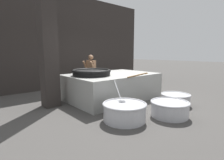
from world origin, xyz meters
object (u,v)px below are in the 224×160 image
object	(u,v)px
cook	(91,72)
prep_bowl_vegetables	(124,111)
prep_bowl_meat	(170,108)
giant_wok_near	(91,72)
prep_bowl_extra	(175,99)

from	to	relation	value
cook	prep_bowl_vegetables	distance (m)	3.40
prep_bowl_meat	prep_bowl_vegetables	bearing A→B (deg)	152.30
giant_wok_near	prep_bowl_vegetables	world-z (taller)	giant_wok_near
prep_bowl_vegetables	prep_bowl_extra	bearing A→B (deg)	-4.07
prep_bowl_extra	prep_bowl_meat	bearing A→B (deg)	-158.18
prep_bowl_vegetables	prep_bowl_meat	bearing A→B (deg)	-27.70
giant_wok_near	prep_bowl_vegetables	size ratio (longest dim) A/B	0.97
cook	prep_bowl_vegetables	world-z (taller)	cook
prep_bowl_vegetables	prep_bowl_meat	size ratio (longest dim) A/B	1.34
prep_bowl_extra	cook	bearing A→B (deg)	103.30
prep_bowl_meat	cook	bearing A→B (deg)	86.76
giant_wok_near	cook	xyz separation A→B (m)	(0.88, 1.33, -0.15)
cook	prep_bowl_vegetables	xyz separation A→B (m)	(-1.22, -3.12, -0.56)
giant_wok_near	cook	bearing A→B (deg)	56.49
prep_bowl_vegetables	prep_bowl_extra	xyz separation A→B (m)	(1.99, -0.14, -0.04)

